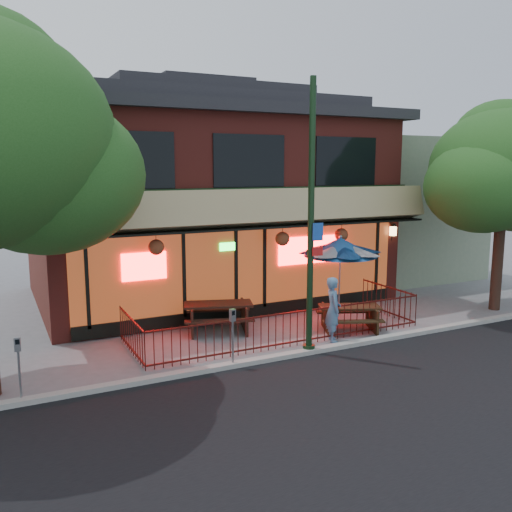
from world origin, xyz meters
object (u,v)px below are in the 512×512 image
(street_light, at_px, (311,233))
(parking_meter_far, at_px, (18,359))
(patio_umbrella, at_px, (340,247))
(picnic_table_left, at_px, (218,313))
(picnic_table_right, at_px, (349,314))
(street_tree_right, at_px, (504,163))
(pedestrian, at_px, (333,309))
(parking_meter_near, at_px, (233,328))

(street_light, bearing_deg, parking_meter_far, 179.98)
(patio_umbrella, height_order, parking_meter_far, patio_umbrella)
(picnic_table_left, distance_m, picnic_table_right, 3.89)
(picnic_table_left, bearing_deg, parking_meter_far, -153.39)
(street_light, xyz_separation_m, patio_umbrella, (2.75, 2.60, -0.87))
(street_tree_right, relative_size, patio_umbrella, 2.63)
(street_tree_right, distance_m, picnic_table_left, 10.59)
(street_tree_right, bearing_deg, patio_umbrella, 163.07)
(pedestrian, height_order, parking_meter_far, pedestrian)
(picnic_table_right, relative_size, patio_umbrella, 0.81)
(picnic_table_right, height_order, parking_meter_far, parking_meter_far)
(patio_umbrella, relative_size, pedestrian, 1.46)
(street_light, distance_m, pedestrian, 2.54)
(parking_meter_far, bearing_deg, parking_meter_near, -0.97)
(patio_umbrella, height_order, pedestrian, patio_umbrella)
(picnic_table_left, distance_m, pedestrian, 3.41)
(street_light, distance_m, parking_meter_near, 3.10)
(street_tree_right, bearing_deg, picnic_table_left, 169.30)
(picnic_table_right, xyz_separation_m, parking_meter_near, (-4.31, -1.18, 0.48))
(parking_meter_near, relative_size, parking_meter_far, 1.03)
(picnic_table_left, relative_size, pedestrian, 1.31)
(parking_meter_near, height_order, parking_meter_far, parking_meter_near)
(street_tree_right, bearing_deg, street_light, -172.99)
(picnic_table_left, bearing_deg, picnic_table_right, -25.49)
(patio_umbrella, bearing_deg, parking_meter_near, -151.72)
(patio_umbrella, relative_size, parking_meter_near, 1.84)
(street_light, relative_size, parking_meter_far, 4.98)
(pedestrian, relative_size, parking_meter_far, 1.30)
(patio_umbrella, bearing_deg, pedestrian, -128.53)
(street_tree_right, height_order, pedestrian, street_tree_right)
(street_tree_right, distance_m, parking_meter_near, 11.06)
(street_light, height_order, picnic_table_right, street_light)
(patio_umbrella, xyz_separation_m, pedestrian, (-1.67, -2.10, -1.36))
(parking_meter_far, bearing_deg, picnic_table_right, 6.93)
(picnic_table_left, relative_size, patio_umbrella, 0.89)
(street_light, height_order, pedestrian, street_light)
(parking_meter_near, bearing_deg, pedestrian, 9.96)
(street_tree_right, xyz_separation_m, parking_meter_far, (-15.00, -0.99, -4.00))
(picnic_table_left, xyz_separation_m, pedestrian, (2.51, -2.27, 0.35))
(street_light, xyz_separation_m, parking_meter_near, (-2.22, -0.08, -2.17))
(street_light, relative_size, parking_meter_near, 4.82)
(street_light, xyz_separation_m, picnic_table_left, (-1.43, 2.78, -2.59))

